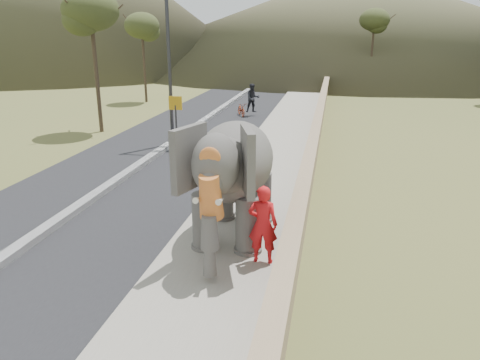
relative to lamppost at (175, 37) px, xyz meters
name	(u,v)px	position (x,y,z in m)	size (l,w,h in m)	color
ground	(212,283)	(4.69, -11.89, -4.87)	(160.00, 160.00, 0.00)	olive
road	(159,154)	(-0.31, -1.89, -4.86)	(7.00, 120.00, 0.03)	black
median	(158,152)	(-0.31, -1.89, -4.76)	(0.35, 120.00, 0.22)	black
walkway	(273,159)	(4.69, -1.89, -4.80)	(3.00, 120.00, 0.15)	#9E9687
parapet	(313,150)	(6.34, -1.89, -4.32)	(0.30, 120.00, 1.10)	tan
lamppost	(175,37)	(0.00, 0.00, 0.00)	(1.76, 0.36, 8.00)	#2C2C31
signboard	(176,113)	(0.19, -0.84, -3.23)	(0.60, 0.08, 2.40)	#2D2D33
hill_far	(356,16)	(9.69, 58.11, 2.13)	(80.00, 80.00, 14.00)	brown
elephant_and_man	(235,178)	(4.71, -9.59, -3.20)	(2.35, 4.25, 3.08)	#605C57
motorcyclist	(248,103)	(1.83, 8.06, -4.04)	(1.81, 1.64, 2.01)	maroon
trees	(453,55)	(14.79, 14.48, -1.34)	(47.92, 38.56, 7.61)	#473828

